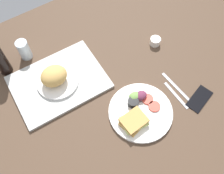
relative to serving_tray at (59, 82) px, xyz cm
name	(u,v)px	position (x,y,z in cm)	size (l,w,h in cm)	color
ground_plane	(112,99)	(17.87, -21.20, -2.30)	(190.00, 150.00, 3.00)	#4C3828
serving_tray	(59,82)	(0.00, 0.00, 0.00)	(45.00, 33.00, 1.60)	#B2B2AD
bread_plate_near	(55,78)	(-0.90, 0.21, 4.95)	(20.78, 20.78, 10.19)	white
plate_with_salad	(139,111)	(24.16, -34.87, 0.84)	(30.11, 30.11, 5.40)	white
drinking_glass	(24,50)	(-6.78, 23.78, 4.88)	(6.03, 6.03, 11.35)	silver
espresso_cup	(155,41)	(55.40, -6.24, 1.20)	(5.60, 5.60, 4.00)	silver
fork	(176,95)	(44.81, -37.28, -0.55)	(17.00, 1.40, 0.50)	#B7B7BC
knife	(176,86)	(47.81, -33.28, -0.55)	(19.00, 1.40, 0.50)	#B7B7BC
cell_phone	(199,99)	(53.07, -44.92, -0.40)	(14.40, 7.20, 0.80)	black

